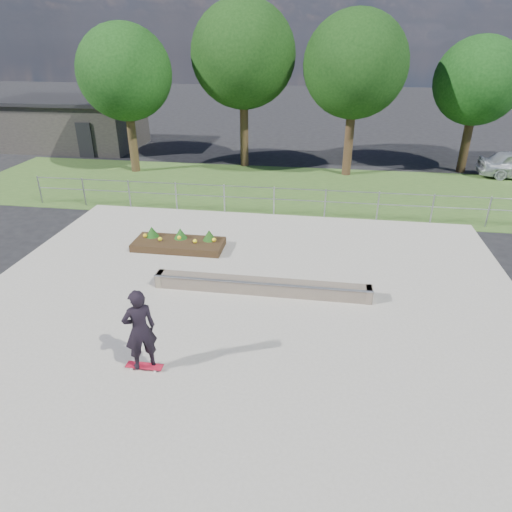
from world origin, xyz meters
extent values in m
plane|color=black|center=(0.00, 0.00, 0.00)|extent=(120.00, 120.00, 0.00)
cube|color=#345321|center=(0.00, 11.00, 0.01)|extent=(30.00, 8.00, 0.02)
cube|color=#9C968A|center=(0.00, 0.00, 0.03)|extent=(15.00, 15.00, 0.06)
cylinder|color=gray|center=(-10.00, 7.50, 0.60)|extent=(0.06, 0.06, 1.20)
cylinder|color=gray|center=(-8.00, 7.50, 0.60)|extent=(0.06, 0.06, 1.20)
cylinder|color=gray|center=(-6.00, 7.50, 0.60)|extent=(0.06, 0.06, 1.20)
cylinder|color=gray|center=(-4.00, 7.50, 0.60)|extent=(0.06, 0.06, 1.20)
cylinder|color=#9B9DA4|center=(-2.00, 7.50, 0.60)|extent=(0.06, 0.06, 1.20)
cylinder|color=#9A9CA2|center=(0.00, 7.50, 0.60)|extent=(0.06, 0.06, 1.20)
cylinder|color=gray|center=(2.00, 7.50, 0.60)|extent=(0.06, 0.06, 1.20)
cylinder|color=gray|center=(4.00, 7.50, 0.60)|extent=(0.06, 0.06, 1.20)
cylinder|color=gray|center=(6.00, 7.50, 0.60)|extent=(0.06, 0.06, 1.20)
cylinder|color=gray|center=(8.00, 7.50, 0.60)|extent=(0.06, 0.06, 1.20)
cylinder|color=gray|center=(0.00, 7.50, 1.15)|extent=(20.00, 0.04, 0.04)
cylinder|color=gray|center=(0.00, 7.50, 0.70)|extent=(20.00, 0.04, 0.04)
cube|color=#2B2826|center=(-14.00, 18.00, 1.40)|extent=(8.00, 5.00, 2.80)
cube|color=black|center=(-14.00, 18.00, 2.90)|extent=(8.40, 5.40, 0.20)
cube|color=black|center=(-12.00, 15.45, 1.00)|extent=(0.90, 0.10, 2.00)
cylinder|color=#382816|center=(-8.00, 13.00, 1.46)|extent=(0.44, 0.44, 2.93)
sphere|color=black|center=(-8.00, 13.00, 4.88)|extent=(4.55, 4.55, 4.55)
cylinder|color=#382716|center=(-2.50, 15.00, 1.69)|extent=(0.44, 0.44, 3.38)
sphere|color=black|center=(-2.50, 15.00, 5.62)|extent=(5.25, 5.25, 5.25)
cylinder|color=#382416|center=(3.00, 14.00, 1.57)|extent=(0.44, 0.44, 3.15)
sphere|color=black|center=(3.00, 14.00, 5.25)|extent=(4.90, 4.90, 4.90)
cylinder|color=#2F2013|center=(9.00, 15.50, 1.35)|extent=(0.44, 0.44, 2.70)
sphere|color=black|center=(9.00, 15.50, 4.50)|extent=(4.20, 4.20, 4.20)
cube|color=brown|center=(0.37, 1.34, 0.26)|extent=(6.00, 0.40, 0.40)
cylinder|color=gray|center=(0.37, 1.14, 0.46)|extent=(6.00, 0.06, 0.06)
cube|color=#685D4C|center=(-2.53, 1.34, 0.26)|extent=(0.15, 0.42, 0.40)
cube|color=brown|center=(3.27, 1.34, 0.26)|extent=(0.15, 0.42, 0.40)
cube|color=black|center=(-2.78, 3.85, 0.18)|extent=(3.00, 1.20, 0.25)
sphere|color=yellow|center=(-3.98, 3.95, 0.39)|extent=(0.14, 0.14, 0.14)
sphere|color=yellow|center=(-3.38, 3.75, 0.39)|extent=(0.14, 0.14, 0.14)
sphere|color=yellow|center=(-2.78, 3.95, 0.39)|extent=(0.14, 0.14, 0.14)
sphere|color=yellow|center=(-2.18, 3.75, 0.39)|extent=(0.14, 0.14, 0.14)
sphere|color=yellow|center=(-1.58, 3.95, 0.39)|extent=(0.14, 0.14, 0.14)
cone|color=#144012|center=(-3.78, 4.10, 0.49)|extent=(0.44, 0.44, 0.36)
cone|color=#164814|center=(-2.78, 4.10, 0.49)|extent=(0.44, 0.44, 0.36)
cone|color=#184012|center=(-1.78, 4.10, 0.49)|extent=(0.44, 0.44, 0.36)
cylinder|color=silver|center=(-1.91, -2.30, 0.09)|extent=(0.05, 0.03, 0.05)
cylinder|color=white|center=(-1.91, -2.12, 0.09)|extent=(0.05, 0.03, 0.05)
cylinder|color=white|center=(-1.39, -2.30, 0.09)|extent=(0.05, 0.03, 0.05)
cylinder|color=white|center=(-1.39, -2.12, 0.09)|extent=(0.05, 0.03, 0.05)
cylinder|color=gray|center=(-1.91, -2.21, 0.11)|extent=(0.02, 0.18, 0.02)
cylinder|color=gray|center=(-1.39, -2.21, 0.11)|extent=(0.02, 0.18, 0.02)
cube|color=#AD152B|center=(-1.65, -2.21, 0.13)|extent=(0.80, 0.21, 0.02)
imported|color=black|center=(-1.65, -2.21, 1.07)|extent=(0.81, 0.75, 1.85)
camera|label=1|loc=(1.88, -9.52, 6.51)|focal=32.00mm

